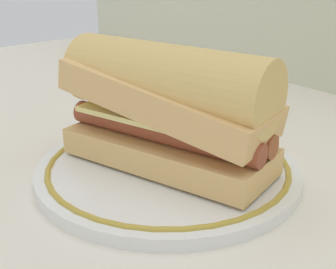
# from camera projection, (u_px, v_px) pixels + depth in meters

# --- Properties ---
(ground_plane) EXTENTS (1.50, 1.50, 0.00)m
(ground_plane) POSITION_uv_depth(u_px,v_px,m) (157.00, 189.00, 0.46)
(ground_plane) COLOR silver
(plate) EXTENTS (0.26, 0.26, 0.01)m
(plate) POSITION_uv_depth(u_px,v_px,m) (168.00, 169.00, 0.49)
(plate) COLOR white
(plate) RESTS_ON ground_plane
(sausage_sandwich) EXTENTS (0.22, 0.14, 0.12)m
(sausage_sandwich) POSITION_uv_depth(u_px,v_px,m) (168.00, 104.00, 0.46)
(sausage_sandwich) COLOR #E0B26A
(sausage_sandwich) RESTS_ON plate
(butter_knife) EXTENTS (0.09, 0.15, 0.01)m
(butter_knife) POSITION_uv_depth(u_px,v_px,m) (172.00, 112.00, 0.66)
(butter_knife) COLOR silver
(butter_knife) RESTS_ON ground_plane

